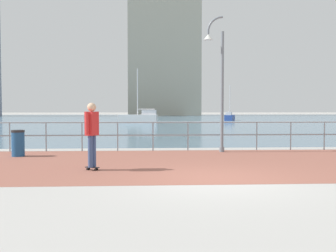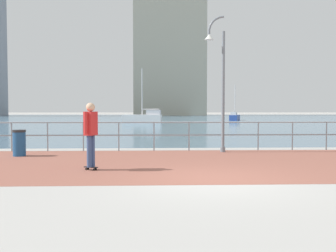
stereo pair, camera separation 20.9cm
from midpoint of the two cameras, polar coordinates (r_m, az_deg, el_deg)
name	(u,v)px [view 2 (the right image)]	position (r m, az deg, el deg)	size (l,w,h in m)	color
ground	(164,122)	(49.24, -0.42, 0.62)	(220.00, 220.00, 0.00)	#ADAAA5
brick_paving	(199,163)	(12.30, 5.07, -5.31)	(28.00, 7.10, 0.01)	#935647
harbor_water	(162,119)	(60.68, -0.76, 0.99)	(180.00, 88.00, 0.00)	slate
waterfront_railing	(189,131)	(15.74, 3.44, -0.67)	(25.25, 0.06, 1.16)	#8C99A3
lamppost	(219,77)	(15.33, 7.78, 7.05)	(0.82, 0.36, 5.22)	slate
skateboarder	(91,129)	(10.88, -10.61, -0.49)	(0.41, 0.54, 1.84)	black
trash_bin	(19,143)	(14.81, -20.38, -2.31)	(0.46, 0.46, 0.93)	navy
sailboat_gray	(144,118)	(45.42, -3.44, 1.20)	(4.61, 2.00, 6.26)	white
sailboat_teal	(235,117)	(55.49, 9.73, 1.29)	(2.17, 3.67, 4.93)	#284799
tower_beige	(169,38)	(96.92, 0.26, 12.64)	(16.94, 10.06, 38.89)	#B2AD99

